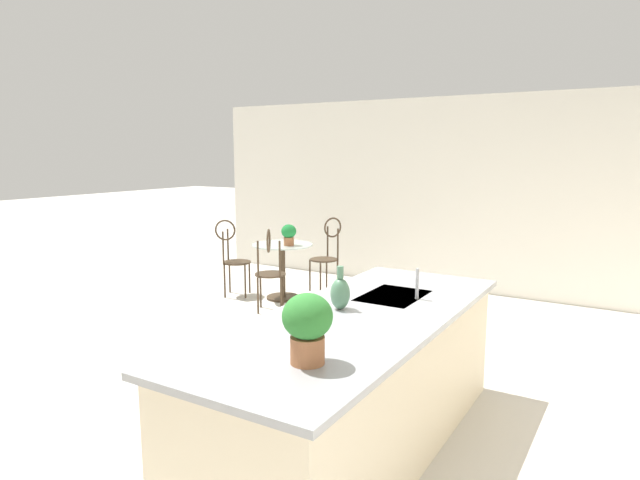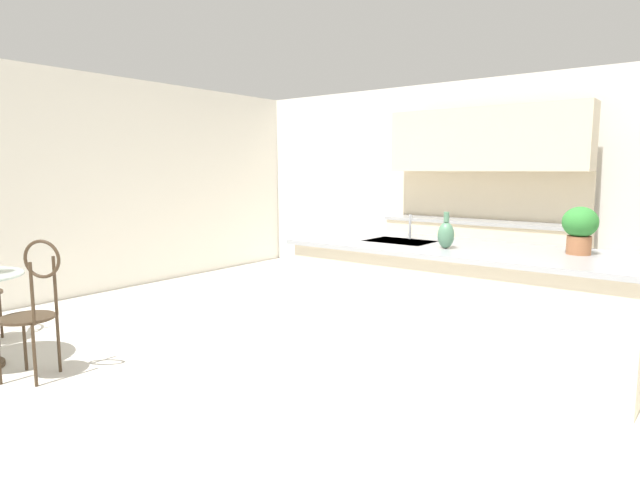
% 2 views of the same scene
% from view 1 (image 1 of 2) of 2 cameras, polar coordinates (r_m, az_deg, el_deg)
% --- Properties ---
extents(ground_plane, '(40.00, 40.00, 0.00)m').
position_cam_1_polar(ground_plane, '(4.51, -4.37, -16.38)').
color(ground_plane, beige).
extents(wall_left_window, '(0.12, 7.80, 2.70)m').
position_cam_1_polar(wall_left_window, '(7.95, 13.64, 4.62)').
color(wall_left_window, silver).
rests_on(wall_left_window, ground).
extents(kitchen_island, '(2.80, 1.06, 0.92)m').
position_cam_1_polar(kitchen_island, '(3.69, 3.92, -14.54)').
color(kitchen_island, beige).
rests_on(kitchen_island, ground).
extents(bistro_table, '(0.80, 0.80, 0.74)m').
position_cam_1_polar(bistro_table, '(7.31, -3.90, -2.69)').
color(bistro_table, '#3D2D1E').
rests_on(bistro_table, ground).
extents(chair_near_window, '(0.51, 0.52, 1.04)m').
position_cam_1_polar(chair_near_window, '(7.53, -9.08, -1.45)').
color(chair_near_window, '#3D2D1E').
rests_on(chair_near_window, ground).
extents(chair_by_island, '(0.52, 0.51, 1.04)m').
position_cam_1_polar(chair_by_island, '(7.66, 0.74, -1.16)').
color(chair_by_island, '#3D2D1E').
rests_on(chair_by_island, ground).
extents(chair_toward_desk, '(0.52, 0.52, 1.04)m').
position_cam_1_polar(chair_toward_desk, '(6.68, -5.24, -2.73)').
color(chair_toward_desk, '#3D2D1E').
rests_on(chair_toward_desk, ground).
extents(sink_faucet, '(0.02, 0.02, 0.22)m').
position_cam_1_polar(sink_faucet, '(3.91, 10.06, -4.49)').
color(sink_faucet, '#B2B5BA').
rests_on(sink_faucet, kitchen_island).
extents(potted_plant_on_table, '(0.20, 0.20, 0.28)m').
position_cam_1_polar(potted_plant_on_table, '(7.12, -3.26, 0.69)').
color(potted_plant_on_table, '#9E603D').
rests_on(potted_plant_on_table, bistro_table).
extents(potted_plant_counter_far, '(0.25, 0.25, 0.35)m').
position_cam_1_polar(potted_plant_counter_far, '(2.69, -1.31, -8.69)').
color(potted_plant_counter_far, '#9E603D').
rests_on(potted_plant_counter_far, kitchen_island).
extents(vase_on_counter, '(0.13, 0.13, 0.29)m').
position_cam_1_polar(vase_on_counter, '(3.61, 2.10, -5.51)').
color(vase_on_counter, '#4C7A5B').
rests_on(vase_on_counter, kitchen_island).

